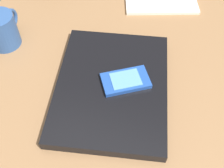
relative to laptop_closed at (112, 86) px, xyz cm
name	(u,v)px	position (x,y,z in cm)	size (l,w,h in cm)	color
desk_surface	(110,98)	(-1.17, 0.06, -2.62)	(120.00, 80.00, 3.00)	olive
laptop_closed	(112,86)	(0.00, 0.00, 0.00)	(30.90, 23.45, 2.24)	black
cell_phone_on_laptop	(126,81)	(1.21, -2.62, 1.64)	(10.24, 11.49, 1.12)	#1E479E
coffee_mug	(2,30)	(5.58, 29.44, 3.03)	(10.58, 7.46, 8.29)	#2D518C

